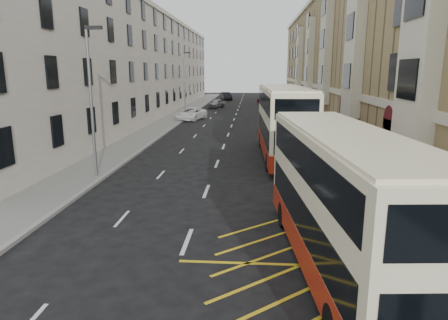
# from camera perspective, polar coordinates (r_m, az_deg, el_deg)

# --- Properties ---
(ground) EXTENTS (200.00, 200.00, 0.00)m
(ground) POSITION_cam_1_polar(r_m,az_deg,el_deg) (10.98, -8.89, -19.99)
(ground) COLOR black
(ground) RESTS_ON ground
(pavement_right) EXTENTS (4.00, 120.00, 0.15)m
(pavement_right) POSITION_cam_1_polar(r_m,az_deg,el_deg) (39.84, 12.37, 3.99)
(pavement_right) COLOR slate
(pavement_right) RESTS_ON ground
(pavement_left) EXTENTS (3.00, 120.00, 0.15)m
(pavement_left) POSITION_cam_1_polar(r_m,az_deg,el_deg) (40.60, -9.88, 4.26)
(pavement_left) COLOR slate
(pavement_left) RESTS_ON ground
(kerb_right) EXTENTS (0.25, 120.00, 0.15)m
(kerb_right) POSITION_cam_1_polar(r_m,az_deg,el_deg) (39.60, 9.50, 4.06)
(kerb_right) COLOR gray
(kerb_right) RESTS_ON ground
(kerb_left) EXTENTS (0.25, 120.00, 0.15)m
(kerb_left) POSITION_cam_1_polar(r_m,az_deg,el_deg) (40.27, -7.80, 4.26)
(kerb_left) COLOR gray
(kerb_left) RESTS_ON ground
(road_markings) EXTENTS (10.00, 110.00, 0.01)m
(road_markings) POSITION_cam_1_polar(r_m,az_deg,el_deg) (54.35, 1.69, 6.46)
(road_markings) COLOR silver
(road_markings) RESTS_ON ground
(terrace_right) EXTENTS (10.75, 79.00, 15.25)m
(terrace_right) POSITION_cam_1_polar(r_m,az_deg,el_deg) (55.83, 17.68, 13.78)
(terrace_right) COLOR #938155
(terrace_right) RESTS_ON ground
(terrace_left) EXTENTS (9.18, 79.00, 13.25)m
(terrace_left) POSITION_cam_1_polar(r_m,az_deg,el_deg) (56.69, -12.30, 13.04)
(terrace_left) COLOR beige
(terrace_left) RESTS_ON ground
(guard_railing) EXTENTS (0.06, 6.56, 1.01)m
(guard_railing) POSITION_cam_1_polar(r_m,az_deg,el_deg) (16.08, 18.41, -6.26)
(guard_railing) COLOR red
(guard_railing) RESTS_ON pavement_right
(street_lamp_near) EXTENTS (0.93, 0.18, 8.00)m
(street_lamp_near) POSITION_cam_1_polar(r_m,az_deg,el_deg) (22.71, -18.39, 8.86)
(street_lamp_near) COLOR slate
(street_lamp_near) RESTS_ON pavement_left
(street_lamp_far) EXTENTS (0.93, 0.18, 8.00)m
(street_lamp_far) POSITION_cam_1_polar(r_m,az_deg,el_deg) (51.72, -5.60, 11.23)
(street_lamp_far) COLOR slate
(street_lamp_far) RESTS_ON pavement_left
(double_decker_front) EXTENTS (3.37, 10.85, 4.26)m
(double_decker_front) POSITION_cam_1_polar(r_m,az_deg,el_deg) (12.18, 16.42, -5.69)
(double_decker_front) COLOR #F4ECBE
(double_decker_front) RESTS_ON ground
(double_decker_rear) EXTENTS (3.20, 12.20, 4.83)m
(double_decker_rear) POSITION_cam_1_polar(r_m,az_deg,el_deg) (27.51, 8.49, 5.37)
(double_decker_rear) COLOR #F4ECBE
(double_decker_rear) RESTS_ON ground
(pedestrian_far) EXTENTS (0.94, 0.40, 1.60)m
(pedestrian_far) POSITION_cam_1_polar(r_m,az_deg,el_deg) (13.45, 22.71, -9.93)
(pedestrian_far) COLOR black
(pedestrian_far) RESTS_ON pavement_right
(white_van) EXTENTS (3.72, 5.80, 1.49)m
(white_van) POSITION_cam_1_polar(r_m,az_deg,el_deg) (48.89, -4.74, 6.60)
(white_van) COLOR white
(white_van) RESTS_ON ground
(car_silver) EXTENTS (2.95, 4.44, 1.40)m
(car_silver) POSITION_cam_1_polar(r_m,az_deg,el_deg) (64.55, -1.14, 8.07)
(car_silver) COLOR #989AA0
(car_silver) RESTS_ON ground
(car_dark) EXTENTS (2.97, 5.03, 1.57)m
(car_dark) POSITION_cam_1_polar(r_m,az_deg,el_deg) (81.81, 0.26, 9.11)
(car_dark) COLOR black
(car_dark) RESTS_ON ground
(car_red) EXTENTS (3.98, 5.83, 1.57)m
(car_red) POSITION_cam_1_polar(r_m,az_deg,el_deg) (72.15, 6.20, 8.55)
(car_red) COLOR maroon
(car_red) RESTS_ON ground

